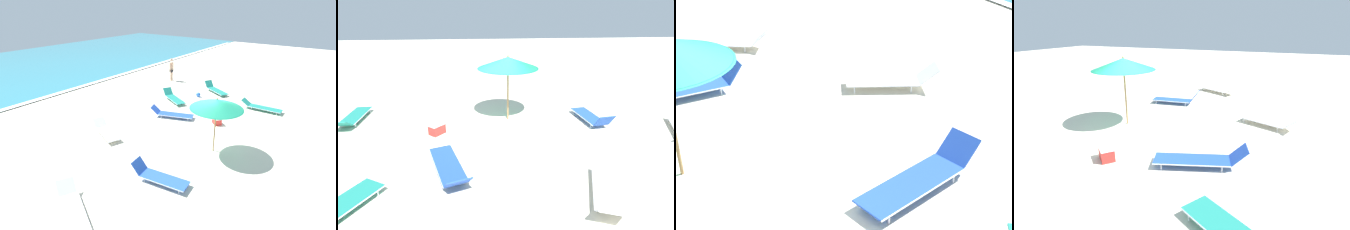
# 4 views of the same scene
# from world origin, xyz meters

# --- Properties ---
(ground_plane) EXTENTS (60.00, 60.00, 0.16)m
(ground_plane) POSITION_xyz_m (0.00, 0.01, -0.08)
(ground_plane) COLOR beige
(beach_umbrella) EXTENTS (2.16, 2.16, 2.40)m
(beach_umbrella) POSITION_xyz_m (-0.86, -1.01, 2.13)
(beach_umbrella) COLOR #9E7547
(beach_umbrella) RESTS_ON ground_plane
(sun_lounger_under_umbrella) EXTENTS (0.86, 2.14, 0.63)m
(sun_lounger_under_umbrella) POSITION_xyz_m (-3.86, -0.39, 0.22)
(sun_lounger_under_umbrella) COLOR blue
(sun_lounger_under_umbrella) RESTS_ON ground_plane
(sun_lounger_near_water_left) EXTENTS (0.66, 2.30, 0.49)m
(sun_lounger_near_water_left) POSITION_xyz_m (4.81, -1.25, 0.20)
(sun_lounger_near_water_left) COLOR #1E8475
(sun_lounger_near_water_left) RESTS_ON ground_plane
(sun_lounger_near_water_right) EXTENTS (1.29, 2.14, 0.54)m
(sun_lounger_near_water_right) POSITION_xyz_m (-2.53, 3.75, 0.21)
(sun_lounger_near_water_right) COLOR white
(sun_lounger_near_water_right) RESTS_ON ground_plane
(sun_lounger_mid_beach_pair_a) EXTENTS (1.31, 2.38, 0.56)m
(sun_lounger_mid_beach_pair_a) POSITION_xyz_m (0.97, 2.41, 0.21)
(sun_lounger_mid_beach_pair_a) COLOR blue
(sun_lounger_mid_beach_pair_a) RESTS_ON ground_plane
(cooler_box) EXTENTS (0.59, 0.61, 0.37)m
(cooler_box) POSITION_xyz_m (1.61, 0.02, 0.19)
(cooler_box) COLOR red
(cooler_box) RESTS_ON ground_plane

